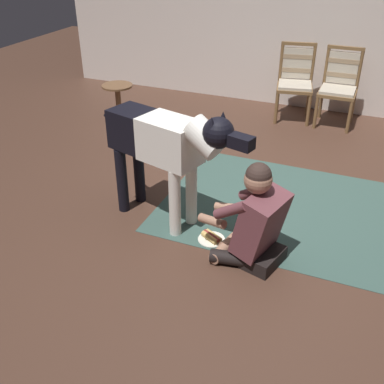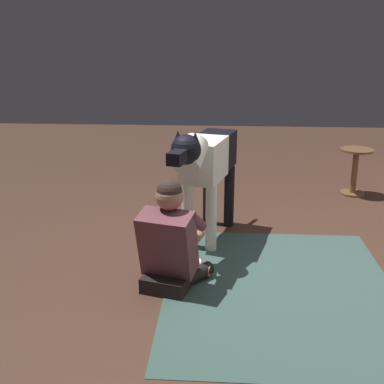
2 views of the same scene
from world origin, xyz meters
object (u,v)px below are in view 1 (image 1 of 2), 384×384
dining_chair_left_of_pair (295,78)px  person_sitting_on_floor (255,222)px  dining_chair_right_of_pair (340,83)px  hot_dog_on_plate (211,238)px  round_side_table (119,102)px  large_dog (165,144)px

dining_chair_left_of_pair → person_sitting_on_floor: bearing=-83.4°
person_sitting_on_floor → dining_chair_left_of_pair: bearing=96.6°
dining_chair_left_of_pair → dining_chair_right_of_pair: (0.57, 0.00, 0.00)m
hot_dog_on_plate → round_side_table: size_ratio=0.41×
person_sitting_on_floor → hot_dog_on_plate: 0.52m
dining_chair_left_of_pair → hot_dog_on_plate: size_ratio=4.24×
dining_chair_left_of_pair → hot_dog_on_plate: 3.15m
dining_chair_right_of_pair → round_side_table: bearing=-154.4°
round_side_table → large_dog: bearing=-49.1°
dining_chair_right_of_pair → large_dog: bearing=-109.5°
person_sitting_on_floor → hot_dog_on_plate: size_ratio=3.70×
hot_dog_on_plate → round_side_table: 2.75m
hot_dog_on_plate → dining_chair_left_of_pair: bearing=89.7°
large_dog → round_side_table: bearing=130.9°
large_dog → round_side_table: large_dog is taller
large_dog → round_side_table: size_ratio=2.65×
dining_chair_left_of_pair → hot_dog_on_plate: dining_chair_left_of_pair is taller
dining_chair_left_of_pair → large_dog: bearing=-99.3°
dining_chair_right_of_pair → person_sitting_on_floor: size_ratio=1.15×
dining_chair_right_of_pair → large_dog: size_ratio=0.65×
dining_chair_right_of_pair → person_sitting_on_floor: 3.22m
person_sitting_on_floor → large_dog: (-0.86, 0.23, 0.41)m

